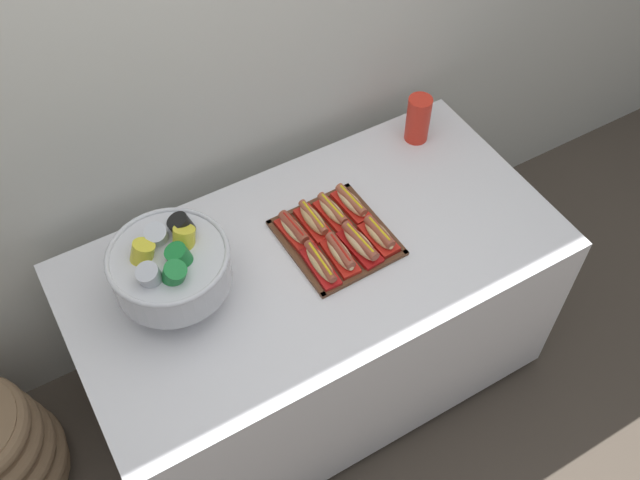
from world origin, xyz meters
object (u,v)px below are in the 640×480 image
object	(u,v)px
hot_dog_5	(313,220)
hot_dog_7	(351,203)
buffet_table	(317,317)
serving_tray	(336,238)
cup_stack	(418,119)
punch_bowl	(170,266)
hot_dog_0	(320,264)
hot_dog_2	(360,244)
hot_dog_6	(332,211)
hot_dog_4	(294,230)
hot_dog_1	(340,254)
hot_dog_3	(379,235)

from	to	relation	value
hot_dog_5	hot_dog_7	size ratio (longest dim) A/B	0.98
buffet_table	serving_tray	world-z (taller)	serving_tray
hot_dog_7	cup_stack	size ratio (longest dim) A/B	0.91
serving_tray	cup_stack	xyz separation A→B (m)	(0.50, 0.27, 0.09)
punch_bowl	cup_stack	world-z (taller)	punch_bowl
hot_dog_0	hot_dog_5	size ratio (longest dim) A/B	1.10
hot_dog_2	hot_dog_0	bearing A→B (deg)	-178.39
hot_dog_0	hot_dog_6	size ratio (longest dim) A/B	1.15
serving_tray	hot_dog_4	distance (m)	0.14
hot_dog_1	hot_dog_4	xyz separation A→B (m)	(-0.08, 0.16, -0.00)
hot_dog_1	punch_bowl	world-z (taller)	punch_bowl
hot_dog_6	buffet_table	bearing A→B (deg)	-139.45
hot_dog_3	cup_stack	xyz separation A→B (m)	(0.39, 0.35, 0.06)
hot_dog_1	buffet_table	bearing A→B (deg)	131.82
hot_dog_1	hot_dog_7	world-z (taller)	hot_dog_1
hot_dog_6	hot_dog_2	bearing A→B (deg)	-88.39
hot_dog_5	hot_dog_6	bearing A→B (deg)	1.61
serving_tray	hot_dog_7	xyz separation A→B (m)	(0.11, 0.09, 0.03)
hot_dog_0	hot_dog_2	distance (m)	0.15
hot_dog_0	punch_bowl	xyz separation A→B (m)	(-0.43, 0.14, 0.12)
punch_bowl	cup_stack	size ratio (longest dim) A/B	1.98
hot_dog_5	cup_stack	xyz separation A→B (m)	(0.54, 0.18, 0.06)
hot_dog_0	buffet_table	bearing A→B (deg)	71.63
buffet_table	hot_dog_0	xyz separation A→B (m)	(-0.02, -0.06, 0.41)
hot_dog_2	hot_dog_5	distance (m)	0.18
hot_dog_5	hot_dog_0	bearing A→B (deg)	-112.83
hot_dog_7	punch_bowl	bearing A→B (deg)	-177.22
hot_dog_2	hot_dog_4	world-z (taller)	hot_dog_2
buffet_table	hot_dog_7	distance (m)	0.47
hot_dog_2	hot_dog_3	bearing A→B (deg)	1.61
hot_dog_3	punch_bowl	bearing A→B (deg)	168.48
punch_bowl	hot_dog_3	bearing A→B (deg)	-11.52
hot_dog_1	hot_dog_4	bearing A→B (deg)	116.06
serving_tray	hot_dog_7	bearing A→B (deg)	37.87
hot_dog_0	cup_stack	distance (m)	0.71
buffet_table	hot_dog_7	world-z (taller)	hot_dog_7
buffet_table	serving_tray	xyz separation A→B (m)	(0.09, 0.02, 0.38)
buffet_table	hot_dog_5	xyz separation A→B (m)	(0.05, 0.10, 0.41)
hot_dog_2	hot_dog_5	bearing A→B (deg)	116.06
hot_dog_4	cup_stack	world-z (taller)	cup_stack
hot_dog_6	hot_dog_0	bearing A→B (deg)	-130.66
hot_dog_2	cup_stack	xyz separation A→B (m)	(0.46, 0.35, 0.05)
hot_dog_5	buffet_table	bearing A→B (deg)	-115.38
hot_dog_3	hot_dog_4	xyz separation A→B (m)	(-0.23, 0.16, -0.00)
hot_dog_4	hot_dog_5	size ratio (longest dim) A/B	0.97
buffet_table	punch_bowl	distance (m)	0.70
hot_dog_0	hot_dog_3	world-z (taller)	hot_dog_3
hot_dog_2	hot_dog_3	xyz separation A→B (m)	(0.07, 0.00, -0.00)
hot_dog_5	cup_stack	bearing A→B (deg)	18.75
hot_dog_7	cup_stack	distance (m)	0.44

